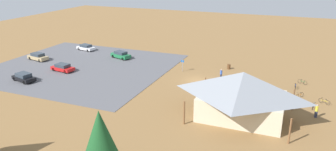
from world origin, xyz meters
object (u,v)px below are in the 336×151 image
(pine_center, at_px, (100,135))
(bicycle_blue_yard_center, at_px, (295,86))
(bike_pavilion, at_px, (242,93))
(visitor_near_lot, at_px, (221,74))
(car_red_near_entry, at_px, (63,67))
(bicycle_yellow_yard_front, at_px, (324,101))
(car_white_inner_stall, at_px, (86,47))
(visitor_crossing_yard, at_px, (316,111))
(car_green_back_corner, at_px, (121,55))
(car_tan_mid_lot, at_px, (38,57))
(bicycle_white_near_sign, at_px, (313,106))
(trash_bin, at_px, (229,67))
(bicycle_orange_edge_south, at_px, (300,95))
(car_black_by_curb, at_px, (24,77))
(lot_sign, at_px, (182,64))
(bicycle_green_lone_west, at_px, (302,82))
(bicycle_silver_front_row, at_px, (277,94))
(bicycle_black_by_bin, at_px, (297,106))

(pine_center, distance_m, bicycle_blue_yard_center, 34.38)
(bike_pavilion, xyz_separation_m, visitor_near_lot, (5.63, -13.08, -2.39))
(pine_center, distance_m, car_red_near_entry, 33.85)
(bike_pavilion, relative_size, bicycle_yellow_yard_front, 8.47)
(pine_center, height_order, car_white_inner_stall, pine_center)
(visitor_crossing_yard, bearing_deg, car_green_back_corner, -21.55)
(car_green_back_corner, xyz_separation_m, car_tan_mid_lot, (14.78, 7.51, -0.00))
(bicycle_yellow_yard_front, xyz_separation_m, bicycle_white_near_sign, (1.45, 2.28, 0.01))
(bike_pavilion, distance_m, trash_bin, 20.16)
(trash_bin, height_order, bicycle_blue_yard_center, trash_bin)
(trash_bin, relative_size, car_green_back_corner, 0.19)
(bicycle_yellow_yard_front, height_order, car_red_near_entry, car_red_near_entry)
(bicycle_yellow_yard_front, distance_m, car_tan_mid_lot, 52.62)
(bicycle_orange_edge_south, distance_m, car_black_by_curb, 43.56)
(lot_sign, bearing_deg, bicycle_orange_edge_south, 165.64)
(lot_sign, xyz_separation_m, bicycle_green_lone_west, (-20.25, -1.10, -1.07))
(car_green_back_corner, bearing_deg, bicycle_blue_yard_center, 172.18)
(bicycle_blue_yard_center, height_order, car_tan_mid_lot, car_tan_mid_lot)
(pine_center, bearing_deg, bicycle_green_lone_west, -116.55)
(lot_sign, xyz_separation_m, car_tan_mid_lot, (29.42, 4.27, -0.65))
(trash_bin, xyz_separation_m, bicycle_orange_edge_south, (-12.43, 9.60, -0.08))
(visitor_near_lot, bearing_deg, bicycle_blue_yard_center, -179.23)
(lot_sign, relative_size, bicycle_blue_yard_center, 1.32)
(car_tan_mid_lot, bearing_deg, bicycle_blue_yard_center, -176.65)
(pine_center, distance_m, bicycle_green_lone_west, 37.07)
(lot_sign, xyz_separation_m, bicycle_white_near_sign, (-21.72, 8.44, -1.04))
(visitor_crossing_yard, bearing_deg, bicycle_orange_edge_south, -71.58)
(bicycle_green_lone_west, relative_size, car_green_back_corner, 0.30)
(lot_sign, xyz_separation_m, bicycle_silver_front_row, (-16.82, 5.87, -1.05))
(bicycle_silver_front_row, height_order, visitor_near_lot, visitor_near_lot)
(car_tan_mid_lot, bearing_deg, bicycle_silver_front_row, 178.02)
(trash_bin, bearing_deg, car_green_back_corner, 3.24)
(bicycle_white_near_sign, bearing_deg, bicycle_orange_edge_south, -61.93)
(trash_bin, bearing_deg, bicycle_white_near_sign, 137.68)
(bicycle_orange_edge_south, relative_size, bicycle_silver_front_row, 0.89)
(bicycle_green_lone_west, bearing_deg, car_tan_mid_lot, 6.17)
(bike_pavilion, height_order, car_white_inner_stall, bike_pavilion)
(trash_bin, height_order, pine_center, pine_center)
(trash_bin, distance_m, bicycle_black_by_bin, 18.27)
(bicycle_orange_edge_south, bearing_deg, car_white_inner_stall, -13.80)
(bicycle_yellow_yard_front, distance_m, visitor_near_lot, 16.36)
(car_green_back_corner, distance_m, visitor_near_lot, 22.63)
(bicycle_black_by_bin, bearing_deg, visitor_crossing_yard, 138.11)
(bicycle_black_by_bin, xyz_separation_m, car_black_by_curb, (42.17, 5.75, 0.35))
(bicycle_green_lone_west, xyz_separation_m, car_tan_mid_lot, (49.67, 5.37, 0.42))
(bicycle_green_lone_west, bearing_deg, car_black_by_curb, 20.50)
(bicycle_silver_front_row, distance_m, bicycle_yellow_yard_front, 6.35)
(car_black_by_curb, relative_size, visitor_near_lot, 2.56)
(car_green_back_corner, xyz_separation_m, car_white_inner_stall, (10.54, -2.74, -0.06))
(bicycle_black_by_bin, relative_size, car_red_near_entry, 0.36)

